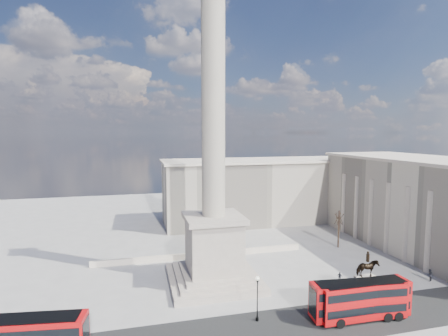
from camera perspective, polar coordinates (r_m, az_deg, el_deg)
name	(u,v)px	position (r m, az deg, el deg)	size (l,w,h in m)	color
ground	(221,296)	(54.10, -0.47, -20.14)	(180.00, 180.00, 0.00)	#9C9994
asphalt_road	(281,328)	(47.12, 9.21, -24.41)	(120.00, 9.00, 0.01)	black
nelsons_column	(214,202)	(54.60, -1.72, -5.56)	(14.00, 14.00, 49.85)	#A79A8B
balustrade_wall	(201,255)	(68.35, -3.72, -13.99)	(40.00, 0.60, 1.10)	beige
building_east	(426,204)	(81.69, 30.09, -5.11)	(19.00, 46.00, 18.60)	beige
building_northeast	(259,190)	(94.05, 5.66, -3.63)	(51.00, 17.00, 16.60)	beige
red_bus_b	(358,299)	(50.30, 21.10, -19.39)	(12.33, 3.97, 4.91)	#B6090B
red_bus_c	(364,299)	(50.55, 21.88, -19.29)	(12.13, 2.99, 4.90)	#B6090B
victorian_lamp	(257,295)	(46.72, 5.47, -19.91)	(0.50, 0.50, 5.80)	black
equestrian_statue	(367,286)	(54.33, 22.26, -17.46)	(3.59, 2.69, 7.58)	beige
bare_tree_far	(339,217)	(76.13, 18.28, -7.61)	(1.99, 1.99, 8.13)	#332319
pedestrian_walking	(341,295)	(54.69, 18.62, -19.05)	(0.70, 0.46, 1.92)	black
pedestrian_standing	(430,275)	(67.00, 30.54, -14.83)	(0.94, 0.73, 1.93)	black
pedestrian_crossing	(340,276)	(61.29, 18.38, -16.46)	(0.88, 0.37, 1.51)	black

